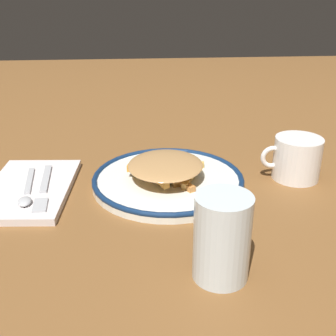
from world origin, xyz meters
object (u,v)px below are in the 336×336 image
Objects in this scene: water_glass at (222,238)px; napkin at (29,189)px; spoon at (27,193)px; coffee_mug at (296,158)px; plate at (168,180)px; fork at (44,187)px; salt_shaker at (234,254)px; fries_heap at (166,167)px.

napkin is at bearing -40.81° from water_glass.
spoon is 1.33× the size of water_glass.
plate is at bearing 2.95° from coffee_mug.
spoon is (0.02, 0.02, 0.00)m from fork.
fries_heap is at bearing -76.60° from salt_shaker.
salt_shaker is at bearing 103.40° from fries_heap.
salt_shaker is (-0.01, 0.01, -0.02)m from water_glass.
plate is 3.86× the size of salt_shaker.
plate is 2.42× the size of water_glass.
water_glass is at bearing 100.69° from fries_heap.
water_glass is at bearing 137.63° from fork.
water_glass reaches higher than plate.
fork is 1.54× the size of water_glass.
fries_heap is 0.25m from napkin.
spoon reaches higher than plate.
salt_shaker is (-0.06, 0.27, -0.00)m from fries_heap.
fork is at bearing -137.71° from spoon.
fries_heap is (0.00, 0.00, 0.03)m from plate.
salt_shaker is at bearing 102.68° from plate.
coffee_mug is 0.34m from salt_shaker.
water_glass is (-0.27, 0.24, 0.04)m from fork.
coffee_mug is at bearing -173.44° from spoon.
water_glass is 0.03m from salt_shaker.
fork is 2.45× the size of salt_shaker.
spoon reaches higher than fork.
napkin is 0.41m from salt_shaker.
plate is at bearing -174.53° from fork.
coffee_mug reaches higher than plate.
salt_shaker is (0.18, 0.28, -0.00)m from coffee_mug.
spoon is at bearing 6.56° from coffee_mug.
napkin is (0.25, 0.01, -0.00)m from plate.
coffee_mug is (-0.25, -0.01, 0.00)m from fries_heap.
napkin is (0.25, 0.01, -0.03)m from fries_heap.
salt_shaker is (-0.28, 0.25, 0.02)m from fork.
napkin is at bearing -40.20° from salt_shaker.
spoon is at bearing 97.11° from napkin.
fries_heap is 0.22m from fork.
salt_shaker is (-0.06, 0.27, 0.03)m from plate.
fries_heap is 0.28m from salt_shaker.
water_glass is 1.59× the size of salt_shaker.
plate is 0.25m from napkin.
spoon is (-0.00, 0.03, 0.01)m from napkin.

